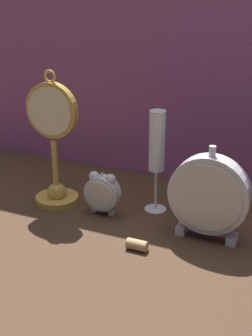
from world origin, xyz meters
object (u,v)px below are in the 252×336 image
Objects in this scene: alarm_clock_twin_bell at (102,191)px; wine_cork at (137,245)px; champagne_flute at (157,149)px; mantel_clock_silver at (209,195)px; pocket_watch_on_stand at (54,150)px.

alarm_clock_twin_bell is 0.18m from wine_cork.
alarm_clock_twin_bell is 0.43× the size of champagne_flute.
alarm_clock_twin_bell reaches higher than wine_cork.
wine_cork is at bearing -40.16° from alarm_clock_twin_bell.
mantel_clock_silver reaches higher than wine_cork.
mantel_clock_silver reaches higher than alarm_clock_twin_bell.
wine_cork is (-0.11, -0.10, -0.09)m from mantel_clock_silver.
pocket_watch_on_stand is at bearing -165.57° from champagne_flute.
pocket_watch_on_stand reaches higher than champagne_flute.
mantel_clock_silver is at bearing 40.97° from wine_cork.
champagne_flute is at bearing 98.93° from wine_cork.
mantel_clock_silver is at bearing -3.12° from pocket_watch_on_stand.
pocket_watch_on_stand is 7.62× the size of wine_cork.
alarm_clock_twin_bell is 0.16m from champagne_flute.
pocket_watch_on_stand reaches higher than mantel_clock_silver.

